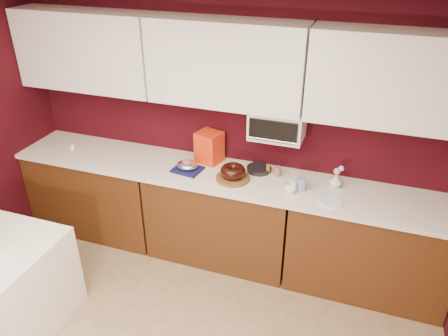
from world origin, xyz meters
TOP-DOWN VIEW (x-y plane):
  - ceiling at (0.00, 0.00)m, footprint 4.00×4.50m
  - wall_back at (0.00, 2.25)m, footprint 4.00×0.02m
  - base_cabinet_left at (-1.33, 1.94)m, footprint 1.31×0.58m
  - base_cabinet_center at (0.00, 1.94)m, footprint 1.31×0.58m
  - base_cabinet_right at (1.33, 1.94)m, footprint 1.31×0.58m
  - countertop at (0.00, 1.94)m, footprint 4.00×0.62m
  - upper_cabinet_left at (-1.33, 2.08)m, footprint 1.31×0.33m
  - upper_cabinet_center at (0.00, 2.08)m, footprint 1.31×0.33m
  - upper_cabinet_right at (1.33, 2.08)m, footprint 1.31×0.33m
  - toaster_oven at (0.45, 2.10)m, footprint 0.45×0.30m
  - toaster_oven_door at (0.45, 1.94)m, footprint 0.40×0.02m
  - toaster_oven_handle at (0.45, 1.93)m, footprint 0.42×0.02m
  - cake_base at (0.13, 1.88)m, footprint 0.38×0.38m
  - bundt_cake at (0.13, 1.88)m, footprint 0.23×0.23m
  - navy_towel at (-0.30, 1.90)m, footprint 0.28×0.24m
  - foil_ham_nest at (-0.30, 1.90)m, footprint 0.21×0.18m
  - roasted_ham at (-0.30, 1.90)m, footprint 0.12×0.11m
  - pandoro_box at (-0.18, 2.13)m, footprint 0.26×0.25m
  - dark_pan at (0.31, 2.10)m, footprint 0.26×0.26m
  - coffee_mug at (0.65, 1.84)m, footprint 0.13×0.13m
  - blue_jar at (0.72, 1.91)m, footprint 0.10×0.10m
  - flower_vase at (0.99, 2.05)m, footprint 0.08×0.08m
  - flower_pink at (0.99, 2.05)m, footprint 0.06×0.06m
  - flower_blue at (1.02, 2.07)m, footprint 0.05×0.05m
  - china_plate at (0.99, 1.79)m, footprint 0.24×0.24m
  - amber_bottle at (0.40, 2.07)m, footprint 0.04×0.04m
  - paper_cup at (0.49, 2.06)m, footprint 0.06×0.06m
  - egg_left at (-1.55, 1.93)m, footprint 0.07×0.06m
  - egg_right at (-1.53, 1.90)m, footprint 0.06×0.05m

SIDE VIEW (x-z plane):
  - base_cabinet_left at x=-1.33m, z-range 0.00..0.86m
  - base_cabinet_center at x=0.00m, z-range 0.00..0.86m
  - base_cabinet_right at x=1.33m, z-range 0.00..0.86m
  - countertop at x=0.00m, z-range 0.86..0.90m
  - china_plate at x=0.99m, z-range 0.90..0.91m
  - navy_towel at x=-0.30m, z-range 0.90..0.92m
  - cake_base at x=0.13m, z-range 0.90..0.93m
  - dark_pan at x=0.31m, z-range 0.90..0.94m
  - egg_right at x=-1.53m, z-range 0.90..0.94m
  - egg_left at x=-1.55m, z-range 0.90..0.95m
  - paper_cup at x=0.49m, z-range 0.90..0.99m
  - amber_bottle at x=0.40m, z-range 0.90..1.00m
  - coffee_mug at x=0.65m, z-range 0.90..1.00m
  - blue_jar at x=0.72m, z-range 0.90..1.01m
  - foil_ham_nest at x=-0.30m, z-range 0.92..0.99m
  - flower_vase at x=0.99m, z-range 0.90..1.03m
  - roasted_ham at x=-0.30m, z-range 0.95..1.01m
  - bundt_cake at x=0.13m, z-range 0.94..1.02m
  - pandoro_box at x=-0.18m, z-range 0.90..1.19m
  - flower_pink at x=0.99m, z-range 1.02..1.08m
  - flower_blue at x=1.02m, z-range 1.05..1.09m
  - wall_back at x=0.00m, z-range 0.00..2.50m
  - toaster_oven_handle at x=0.45m, z-range 1.29..1.31m
  - toaster_oven at x=0.45m, z-range 1.25..1.50m
  - toaster_oven_door at x=0.45m, z-range 1.28..1.47m
  - upper_cabinet_left at x=-1.33m, z-range 1.50..2.20m
  - upper_cabinet_center at x=0.00m, z-range 1.50..2.20m
  - upper_cabinet_right at x=1.33m, z-range 1.50..2.20m
  - ceiling at x=0.00m, z-range 2.49..2.51m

